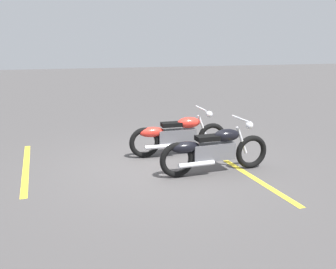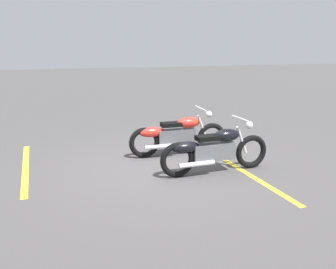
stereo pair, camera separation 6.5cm
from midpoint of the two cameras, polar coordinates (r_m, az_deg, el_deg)
ground_plane at (r=7.32m, az=-0.71°, el=-4.97°), size 60.00×60.00×0.00m
motorcycle_bright_foreground at (r=7.89m, az=1.10°, el=-0.03°), size 2.23×0.62×1.04m
motorcycle_dark_foreground at (r=6.84m, az=6.91°, el=-2.38°), size 2.23×0.62×1.04m
parking_stripe_near at (r=7.08m, az=12.01°, el=-5.95°), size 0.31×3.20×0.01m
parking_stripe_mid at (r=7.76m, az=-21.91°, el=-4.89°), size 0.31×3.20×0.01m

